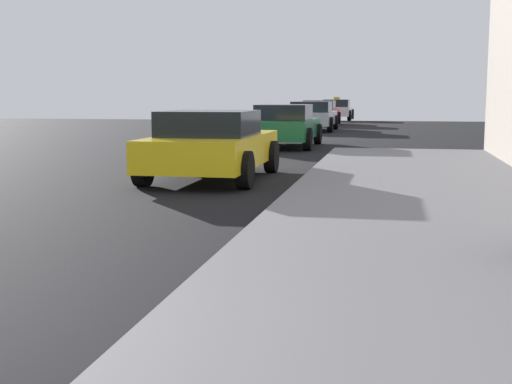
# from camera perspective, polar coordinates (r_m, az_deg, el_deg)

# --- Properties ---
(car_yellow) EXTENTS (2.00, 4.02, 1.27)m
(car_yellow) POSITION_cam_1_polar(r_m,az_deg,el_deg) (12.92, -3.65, 3.90)
(car_yellow) COLOR yellow
(car_yellow) RESTS_ON ground_plane
(car_green) EXTENTS (1.93, 4.21, 1.27)m
(car_green) POSITION_cam_1_polar(r_m,az_deg,el_deg) (21.09, 2.37, 5.47)
(car_green) COLOR #196638
(car_green) RESTS_ON ground_plane
(car_silver) EXTENTS (2.06, 4.35, 1.27)m
(car_silver) POSITION_cam_1_polar(r_m,az_deg,el_deg) (30.78, 4.61, 6.24)
(car_silver) COLOR #B7B7BF
(car_silver) RESTS_ON ground_plane
(car_red) EXTENTS (1.97, 4.17, 1.27)m
(car_red) POSITION_cam_1_polar(r_m,az_deg,el_deg) (37.24, 5.25, 6.52)
(car_red) COLOR red
(car_red) RESTS_ON ground_plane
(car_white) EXTENTS (1.97, 4.44, 1.43)m
(car_white) POSITION_cam_1_polar(r_m,az_deg,el_deg) (44.32, 6.63, 6.73)
(car_white) COLOR white
(car_white) RESTS_ON ground_plane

